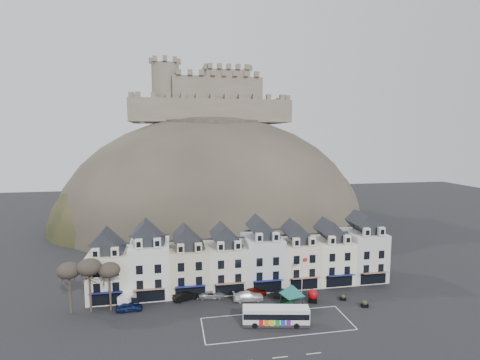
% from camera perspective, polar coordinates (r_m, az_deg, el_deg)
% --- Properties ---
extents(ground, '(300.00, 300.00, 0.00)m').
position_cam_1_polar(ground, '(58.33, 3.98, -21.75)').
color(ground, black).
rests_on(ground, ground).
extents(coach_bay_markings, '(22.00, 7.50, 0.01)m').
position_cam_1_polar(coach_bay_markings, '(59.87, 5.65, -20.97)').
color(coach_bay_markings, silver).
rests_on(coach_bay_markings, ground).
extents(townhouse_terrace, '(54.40, 9.35, 11.80)m').
position_cam_1_polar(townhouse_terrace, '(70.54, 0.80, -11.85)').
color(townhouse_terrace, '#EEE8CE').
rests_on(townhouse_terrace, ground).
extents(castle_hill, '(100.00, 76.00, 68.00)m').
position_cam_1_polar(castle_hill, '(122.54, -3.63, -6.30)').
color(castle_hill, '#322F27').
rests_on(castle_hill, ground).
extents(castle, '(50.20, 22.20, 22.00)m').
position_cam_1_polar(castle, '(126.81, -4.50, 12.36)').
color(castle, '#675E4E').
rests_on(castle, ground).
extents(tree_left_far, '(3.61, 3.61, 8.24)m').
position_cam_1_polar(tree_left_far, '(65.55, -24.63, -12.49)').
color(tree_left_far, '#3D3026').
rests_on(tree_left_far, ground).
extents(tree_left_mid, '(3.78, 3.78, 8.64)m').
position_cam_1_polar(tree_left_mid, '(64.78, -22.01, -12.27)').
color(tree_left_mid, '#3D3026').
rests_on(tree_left_mid, ground).
extents(tree_left_near, '(3.43, 3.43, 7.84)m').
position_cam_1_polar(tree_left_near, '(64.47, -19.30, -12.89)').
color(tree_left_near, '#3D3026').
rests_on(tree_left_near, ground).
extents(bus, '(10.02, 4.14, 2.76)m').
position_cam_1_polar(bus, '(58.88, 5.48, -19.80)').
color(bus, '#262628').
rests_on(bus, ground).
extents(bus_shelter, '(6.13, 6.13, 4.03)m').
position_cam_1_polar(bus_shelter, '(63.34, 7.93, -16.25)').
color(bus_shelter, '#103220').
rests_on(bus_shelter, ground).
extents(red_buoy, '(1.92, 1.92, 2.17)m').
position_cam_1_polar(red_buoy, '(66.93, 11.03, -16.89)').
color(red_buoy, black).
rests_on(red_buoy, ground).
extents(flagpole, '(1.02, 0.36, 7.29)m').
position_cam_1_polar(flagpole, '(66.76, 9.50, -14.09)').
color(flagpole, silver).
rests_on(flagpole, ground).
extents(white_van, '(3.60, 4.99, 2.09)m').
position_cam_1_polar(white_van, '(67.50, -16.43, -16.89)').
color(white_van, white).
rests_on(white_van, ground).
extents(planter_west, '(1.11, 0.73, 1.02)m').
position_cam_1_polar(planter_west, '(68.86, 15.42, -16.87)').
color(planter_west, black).
rests_on(planter_west, ground).
extents(planter_east, '(1.20, 0.79, 1.13)m').
position_cam_1_polar(planter_east, '(67.41, 18.47, -17.47)').
color(planter_east, black).
rests_on(planter_east, ground).
extents(car_navy, '(4.17, 1.87, 1.39)m').
position_cam_1_polar(car_navy, '(65.35, -16.50, -18.05)').
color(car_navy, '#0D1942').
rests_on(car_navy, ground).
extents(car_black, '(4.92, 3.02, 1.53)m').
position_cam_1_polar(car_black, '(67.28, -8.15, -17.02)').
color(car_black, black).
rests_on(car_black, ground).
extents(car_silver, '(4.69, 2.62, 1.26)m').
position_cam_1_polar(car_silver, '(67.61, -4.33, -16.97)').
color(car_silver, '#9D9EA4').
rests_on(car_silver, ground).
extents(car_white, '(5.23, 2.18, 1.51)m').
position_cam_1_polar(car_white, '(66.49, 1.25, -17.26)').
color(car_white, white).
rests_on(car_white, ground).
extents(car_maroon, '(4.36, 2.05, 1.44)m').
position_cam_1_polar(car_maroon, '(68.14, 2.22, -16.67)').
color(car_maroon, '#560A04').
rests_on(car_maroon, ground).
extents(car_charcoal, '(4.47, 2.84, 1.39)m').
position_cam_1_polar(car_charcoal, '(67.74, 7.01, -16.89)').
color(car_charcoal, black).
rests_on(car_charcoal, ground).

